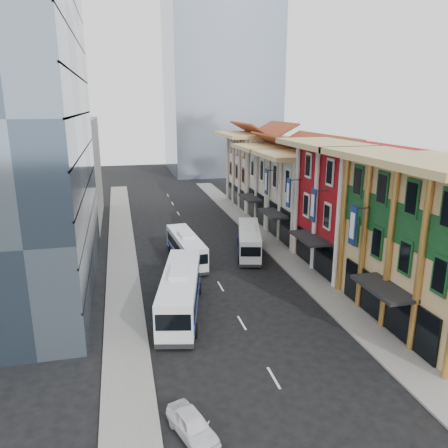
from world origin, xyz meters
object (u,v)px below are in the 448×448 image
object	(u,v)px
bus_left_far	(186,247)
sedan_left	(192,425)
office_tower	(4,114)
bus_left_near	(180,291)
bus_right	(249,240)
shophouse_tan	(441,245)

from	to	relation	value
bus_left_far	sedan_left	distance (m)	24.92
office_tower	sedan_left	xyz separation A→B (m)	(11.50, -21.52, -14.39)
bus_left_near	sedan_left	distance (m)	13.36
bus_right	bus_left_far	bearing A→B (deg)	-157.78
bus_left_near	bus_right	world-z (taller)	bus_left_near
sedan_left	bus_right	bearing A→B (deg)	48.37
shophouse_tan	sedan_left	xyz separation A→B (m)	(-19.50, -7.52, -5.39)
office_tower	shophouse_tan	bearing A→B (deg)	-24.30
shophouse_tan	bus_left_far	distance (m)	23.87
shophouse_tan	office_tower	bearing A→B (deg)	155.70
shophouse_tan	office_tower	distance (m)	35.19
bus_right	office_tower	bearing A→B (deg)	-154.71
shophouse_tan	office_tower	world-z (taller)	office_tower
bus_right	shophouse_tan	bearing A→B (deg)	-48.78
bus_left_far	bus_right	size ratio (longest dim) A/B	0.99
shophouse_tan	bus_right	distance (m)	20.62
bus_left_near	bus_left_far	distance (m)	11.63
bus_left_far	bus_right	xyz separation A→B (m)	(7.07, 0.91, 0.02)
shophouse_tan	bus_right	xyz separation A→B (m)	(-8.93, 18.05, -4.43)
shophouse_tan	office_tower	size ratio (longest dim) A/B	0.47
office_tower	bus_left_near	bearing A→B (deg)	-32.86
shophouse_tan	bus_right	size ratio (longest dim) A/B	1.43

